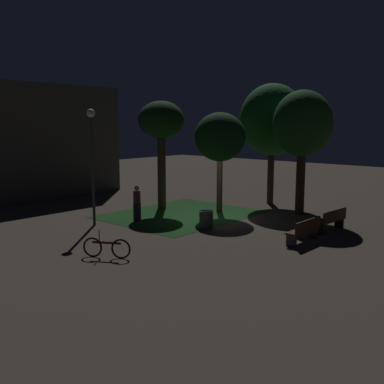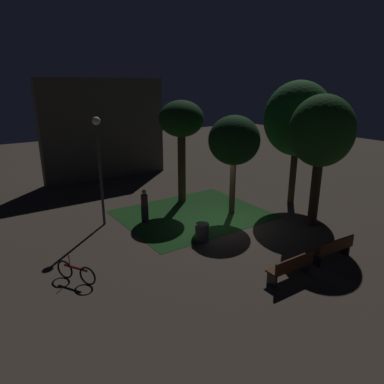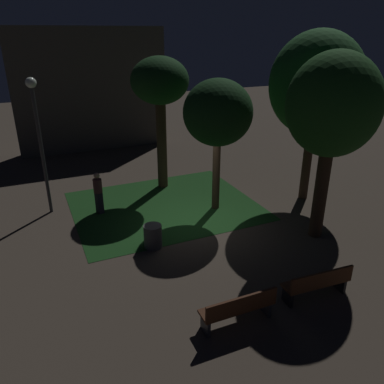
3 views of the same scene
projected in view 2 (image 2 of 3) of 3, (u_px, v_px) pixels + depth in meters
The scene contains 13 objects.
ground_plane at pixel (222, 223), 16.37m from camera, with size 60.00×60.00×0.00m, color #473D33.
grass_lawn at pixel (192, 214), 17.52m from camera, with size 6.90×5.75×0.01m, color #194219.
bench_front_left at pixel (291, 266), 11.62m from camera, with size 1.81×0.50×0.88m.
bench_corner at pixel (333, 248), 12.86m from camera, with size 1.83×0.60×0.88m.
tree_lawn_side at pixel (298, 119), 17.88m from camera, with size 3.46×3.46×6.43m.
tree_back_right at pixel (181, 122), 18.11m from camera, with size 2.33×2.33×5.45m.
tree_left_canopy at pixel (234, 141), 16.59m from camera, with size 2.47×2.47×4.86m.
tree_tall_center at pixel (322, 132), 14.98m from camera, with size 2.76×2.76×5.87m.
lamp_post_path_center at pixel (99, 154), 15.30m from camera, with size 0.36×0.36×4.92m.
trash_bin at pixel (202, 232), 14.51m from camera, with size 0.57×0.57×0.75m, color #4C4C4C.
bicycle at pixel (76, 272), 11.51m from camera, with size 0.87×1.44×0.93m.
pedestrian at pixel (145, 205), 16.26m from camera, with size 0.32×0.33×1.61m.
building_wall_backdrop at pixel (105, 130), 23.21m from camera, with size 8.31×0.80×6.59m, color #4C4742.
Camera 2 is at (-9.73, -11.72, 6.33)m, focal length 32.74 mm.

